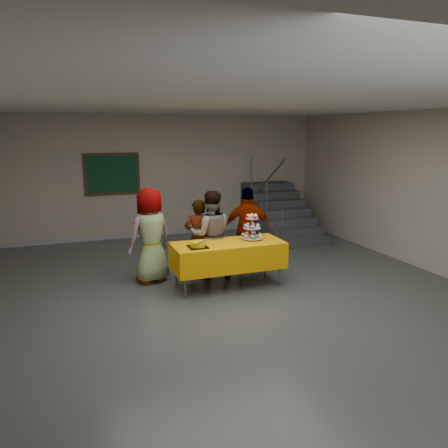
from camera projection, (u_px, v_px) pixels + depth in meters
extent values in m
plane|color=#4C514C|center=(241.00, 306.00, 6.63)|extent=(10.00, 10.00, 0.00)
cube|color=#B0A38E|center=(165.00, 176.00, 10.91)|extent=(8.00, 0.04, 3.00)
cube|color=silver|center=(242.00, 102.00, 6.01)|extent=(8.00, 10.00, 0.04)
cube|color=#999999|center=(167.00, 232.00, 11.19)|extent=(7.90, 0.03, 0.12)
cylinder|color=#595960|center=(185.00, 276.00, 6.87)|extent=(0.04, 0.04, 0.73)
cylinder|color=#595960|center=(280.00, 265.00, 7.44)|extent=(0.04, 0.04, 0.73)
cylinder|color=#595960|center=(176.00, 266.00, 7.40)|extent=(0.04, 0.04, 0.73)
cylinder|color=#595960|center=(265.00, 256.00, 7.97)|extent=(0.04, 0.04, 0.73)
cube|color=#595960|center=(228.00, 244.00, 7.34)|extent=(1.80, 0.70, 0.02)
cube|color=orange|center=(228.00, 255.00, 7.38)|extent=(1.88, 0.78, 0.44)
cylinder|color=silver|center=(252.00, 239.00, 7.56)|extent=(0.18, 0.18, 0.01)
cylinder|color=silver|center=(252.00, 227.00, 7.52)|extent=(0.02, 0.02, 0.42)
cylinder|color=silver|center=(252.00, 238.00, 7.56)|extent=(0.38, 0.38, 0.01)
cylinder|color=silver|center=(252.00, 228.00, 7.52)|extent=(0.30, 0.30, 0.01)
cylinder|color=silver|center=(252.00, 218.00, 7.49)|extent=(0.22, 0.22, 0.01)
cube|color=black|center=(198.00, 247.00, 7.03)|extent=(0.30, 0.30, 0.02)
cylinder|color=#FFCA00|center=(198.00, 244.00, 7.02)|extent=(0.25, 0.25, 0.07)
ellipsoid|color=#FFCA00|center=(198.00, 242.00, 7.02)|extent=(0.25, 0.25, 0.05)
ellipsoid|color=white|center=(201.00, 241.00, 7.00)|extent=(0.08, 0.08, 0.02)
cube|color=silver|center=(199.00, 243.00, 6.89)|extent=(0.30, 0.16, 0.04)
imported|color=slate|center=(151.00, 235.00, 7.59)|extent=(0.95, 0.80, 1.66)
imported|color=slate|center=(199.00, 238.00, 7.90)|extent=(0.61, 0.51, 1.42)
imported|color=slate|center=(211.00, 235.00, 7.79)|extent=(0.89, 0.76, 1.59)
imported|color=slate|center=(248.00, 229.00, 8.21)|extent=(1.01, 0.73, 1.59)
cube|color=#424447|center=(303.00, 243.00, 10.05)|extent=(1.30, 0.30, 0.18)
cube|color=#424447|center=(297.00, 236.00, 10.31)|extent=(1.30, 0.30, 0.36)
cube|color=#424447|center=(291.00, 230.00, 10.56)|extent=(1.30, 0.30, 0.54)
cube|color=#424447|center=(285.00, 223.00, 10.82)|extent=(1.30, 0.30, 0.72)
cube|color=#424447|center=(280.00, 218.00, 11.08)|extent=(1.30, 0.30, 0.90)
cube|color=#424447|center=(274.00, 212.00, 11.33)|extent=(1.30, 0.30, 1.08)
cube|color=#424447|center=(269.00, 207.00, 11.59)|extent=(1.30, 0.30, 1.26)
cube|color=#424447|center=(265.00, 205.00, 11.87)|extent=(1.30, 0.30, 1.26)
cylinder|color=#595960|center=(282.00, 230.00, 9.73)|extent=(0.04, 0.04, 0.90)
cylinder|color=#595960|center=(267.00, 201.00, 10.35)|extent=(0.04, 0.04, 0.90)
cylinder|color=#595960|center=(252.00, 174.00, 11.06)|extent=(0.04, 0.04, 0.90)
cylinder|color=#595960|center=(266.00, 181.00, 10.30)|extent=(0.04, 1.85, 1.20)
cube|color=#472B16|center=(112.00, 174.00, 10.42)|extent=(1.30, 0.04, 1.00)
cube|color=#154224|center=(112.00, 174.00, 10.40)|extent=(1.18, 0.02, 0.88)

